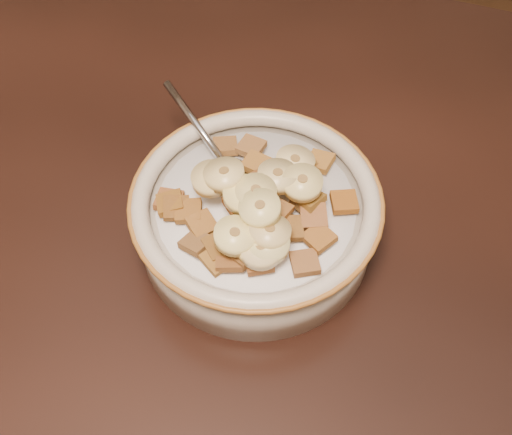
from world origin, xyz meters
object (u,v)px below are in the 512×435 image
(table, at_px, (199,299))
(chair, at_px, (294,0))
(spoon, at_px, (235,177))
(cereal_bowl, at_px, (256,223))

(table, xyz_separation_m, chair, (-0.16, 0.74, -0.24))
(spoon, bearing_deg, cereal_bowl, 90.00)
(table, relative_size, cereal_bowl, 7.32)
(cereal_bowl, bearing_deg, chair, 105.49)
(table, height_order, cereal_bowl, cereal_bowl)
(table, bearing_deg, spoon, 86.65)
(cereal_bowl, height_order, spoon, spoon)
(cereal_bowl, bearing_deg, table, -113.93)
(chair, xyz_separation_m, cereal_bowl, (0.19, -0.68, 0.28))
(cereal_bowl, xyz_separation_m, spoon, (-0.03, 0.02, 0.03))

